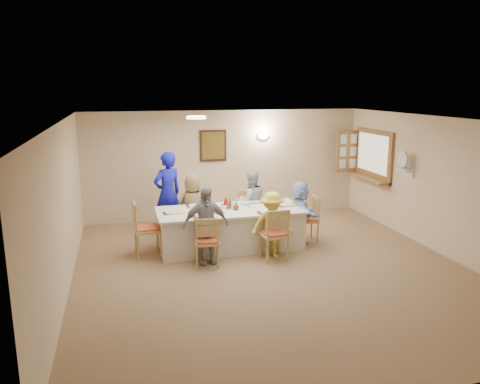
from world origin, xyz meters
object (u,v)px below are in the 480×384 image
object	(u,v)px
chair_back_left	(192,217)
serving_hatch	(374,155)
diner_back_left	(193,207)
chair_right_end	(306,219)
chair_back_right	(249,212)
chair_front_right	(274,233)
dining_table	(230,228)
diner_front_right	(272,225)
chair_left_end	(148,228)
condiment_ketchup	(226,203)
diner_right_end	(300,212)
desk_fan	(404,162)
diner_back_right	(251,203)
caregiver	(168,194)
chair_front_left	(207,241)
diner_front_left	(206,225)

from	to	relation	value
chair_back_left	serving_hatch	bearing A→B (deg)	6.79
diner_back_left	chair_right_end	bearing A→B (deg)	164.23
chair_back_right	chair_front_right	world-z (taller)	chair_front_right
serving_hatch	dining_table	bearing A→B (deg)	-162.57
dining_table	diner_front_right	distance (m)	0.93
chair_left_end	condiment_ketchup	bearing A→B (deg)	-93.67
dining_table	chair_back_right	world-z (taller)	chair_back_right
diner_right_end	chair_back_left	bearing A→B (deg)	71.71
desk_fan	condiment_ketchup	xyz separation A→B (m)	(-3.61, 0.23, -0.67)
diner_back_right	diner_right_end	xyz separation A→B (m)	(0.82, -0.68, -0.07)
chair_right_end	condiment_ketchup	size ratio (longest dim) A/B	3.72
caregiver	chair_front_left	bearing A→B (deg)	76.90
chair_right_end	diner_back_left	xyz separation A→B (m)	(-2.15, 0.68, 0.21)
diner_front_left	condiment_ketchup	size ratio (longest dim) A/B	5.60
desk_fan	chair_back_right	world-z (taller)	desk_fan
diner_back_right	diner_front_left	world-z (taller)	diner_front_left
chair_back_left	diner_front_right	xyz separation A→B (m)	(1.20, -1.48, 0.16)
dining_table	chair_back_left	size ratio (longest dim) A/B	3.11
diner_front_right	caregiver	size ratio (longest dim) A/B	0.69
serving_hatch	diner_right_end	bearing A→B (deg)	-152.75
chair_front_right	diner_back_right	bearing A→B (deg)	-93.53
diner_front_left	diner_right_end	distance (m)	2.13
dining_table	chair_back_left	xyz separation A→B (m)	(-0.60, 0.80, 0.06)
dining_table	chair_left_end	size ratio (longest dim) A/B	2.71
condiment_ketchup	diner_front_left	bearing A→B (deg)	-126.58
chair_front_left	diner_front_right	world-z (taller)	diner_front_right
serving_hatch	condiment_ketchup	size ratio (longest dim) A/B	6.07
chair_back_right	diner_front_right	world-z (taller)	diner_front_right
condiment_ketchup	chair_right_end	bearing A→B (deg)	-0.62
chair_back_right	diner_front_left	world-z (taller)	diner_front_left
diner_right_end	condiment_ketchup	world-z (taller)	diner_right_end
chair_front_right	diner_front_left	bearing A→B (deg)	-9.24
chair_left_end	chair_back_left	bearing A→B (deg)	-54.26
chair_left_end	chair_right_end	size ratio (longest dim) A/B	1.11
chair_front_right	caregiver	size ratio (longest dim) A/B	0.55
chair_back_left	diner_back_left	xyz separation A→B (m)	(0.00, -0.12, 0.23)
chair_left_end	chair_right_end	distance (m)	3.10
chair_back_right	chair_front_right	distance (m)	1.60
chair_front_left	condiment_ketchup	xyz separation A→B (m)	(0.52, 0.82, 0.44)
dining_table	caregiver	xyz separation A→B (m)	(-1.05, 1.15, 0.49)
chair_left_end	caregiver	world-z (taller)	caregiver
condiment_ketchup	dining_table	bearing A→B (deg)	-12.09
chair_right_end	condiment_ketchup	world-z (taller)	condiment_ketchup
chair_front_right	diner_back_left	distance (m)	1.92
diner_front_right	caregiver	xyz separation A→B (m)	(-1.65, 1.83, 0.27)
serving_hatch	condiment_ketchup	xyz separation A→B (m)	(-3.72, -1.12, -0.62)
chair_front_right	diner_back_right	distance (m)	1.49
serving_hatch	diner_right_end	distance (m)	2.65
diner_front_left	chair_front_left	bearing A→B (deg)	-94.06
serving_hatch	chair_right_end	size ratio (longest dim) A/B	1.63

